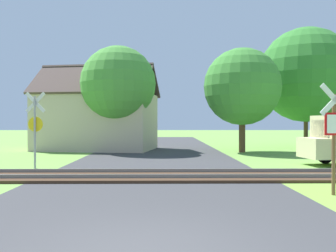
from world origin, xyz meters
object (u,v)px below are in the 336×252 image
tree_far (306,75)px  tree_right (242,87)px  crossing_sign_far (35,124)px  house (97,119)px  tree_center (118,84)px  stop_sign_near (334,131)px

tree_far → tree_right: tree_far is taller
crossing_sign_far → house: bearing=93.0°
crossing_sign_far → house: 10.49m
tree_right → tree_center: size_ratio=0.97×
house → tree_center: (1.71, -1.97, 2.29)m
stop_sign_near → tree_right: bearing=-99.7°
house → tree_right: size_ratio=1.33×
crossing_sign_far → house: house is taller
house → tree_far: (15.41, 1.90, 3.36)m
tree_center → house: bearing=131.0°
house → tree_right: 10.17m
tree_far → house: bearing=-173.0°
house → tree_right: tree_right is taller
tree_right → stop_sign_near: bearing=-92.0°
tree_right → tree_center: bearing=177.2°
house → crossing_sign_far: bearing=-84.4°
tree_right → tree_center: 7.97m
house → tree_center: tree_center is taller
crossing_sign_far → stop_sign_near: bearing=-23.4°
crossing_sign_far → tree_center: (2.46, 8.49, 2.55)m
stop_sign_near → crossing_sign_far: 11.53m
stop_sign_near → tree_center: (-7.47, 14.35, 2.68)m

